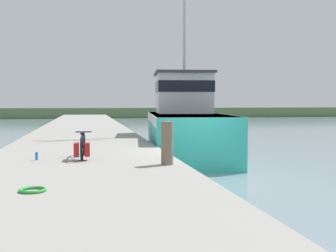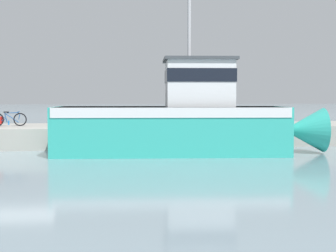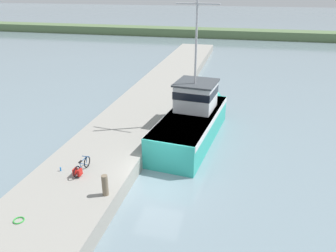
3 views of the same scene
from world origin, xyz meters
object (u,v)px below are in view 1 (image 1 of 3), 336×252
Objects in this scene: fishing_boat_main at (185,124)px; bicycle_touring at (83,147)px; mooring_post at (167,143)px; water_bottle_by_bike at (37,156)px.

bicycle_touring is (-4.63, -7.77, -0.18)m from fishing_boat_main.
mooring_post is (2.01, -1.45, 0.20)m from bicycle_touring.
fishing_boat_main is 10.83× the size of mooring_post.
mooring_post is at bearing -33.25° from bicycle_touring.
fishing_boat_main reaches higher than water_bottle_by_bike.
fishing_boat_main is 9.71m from water_bottle_by_bike.
bicycle_touring is 8.08× the size of water_bottle_by_bike.
bicycle_touring is 2.49m from mooring_post.
bicycle_touring is 1.19m from water_bottle_by_bike.
fishing_boat_main reaches higher than mooring_post.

